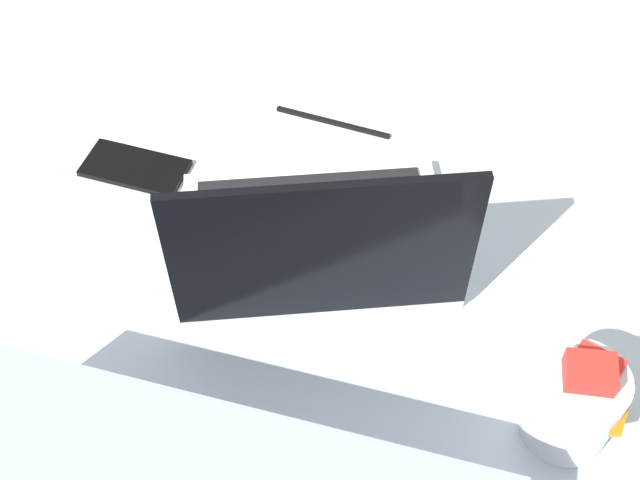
# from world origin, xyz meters

# --- Properties ---
(bed_mattress) EXTENTS (1.80, 1.40, 0.18)m
(bed_mattress) POSITION_xyz_m (0.00, 0.00, 0.09)
(bed_mattress) COLOR silver
(bed_mattress) RESTS_ON ground
(laptop) EXTENTS (0.39, 0.33, 0.23)m
(laptop) POSITION_xyz_m (-0.20, 0.03, 0.22)
(laptop) COLOR silver
(laptop) RESTS_ON bed_mattress
(snack_cup) EXTENTS (0.10, 0.10, 0.14)m
(snack_cup) POSITION_xyz_m (-0.52, 0.17, 0.24)
(snack_cup) COLOR silver
(snack_cup) RESTS_ON bed_mattress
(cell_phone) EXTENTS (0.14, 0.07, 0.01)m
(cell_phone) POSITION_xyz_m (0.08, -0.06, 0.18)
(cell_phone) COLOR black
(cell_phone) RESTS_ON bed_mattress
(charger_cable) EXTENTS (0.17, 0.02, 0.01)m
(charger_cable) POSITION_xyz_m (-0.16, -0.22, 0.18)
(charger_cable) COLOR black
(charger_cable) RESTS_ON bed_mattress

